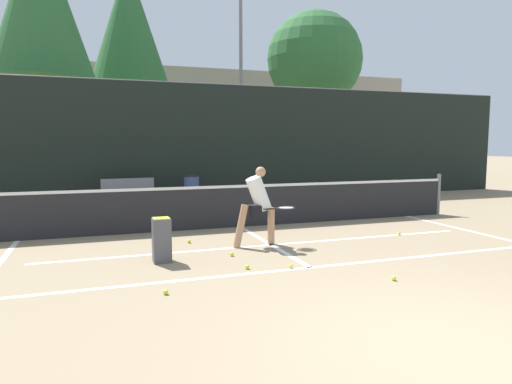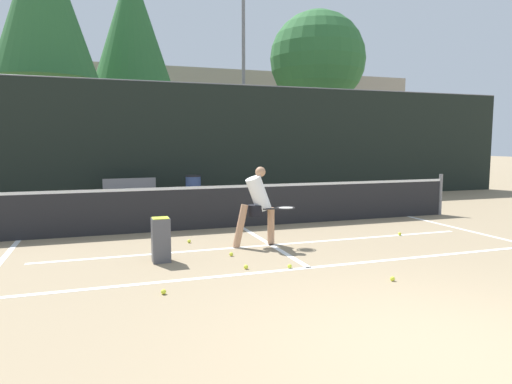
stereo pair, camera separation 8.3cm
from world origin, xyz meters
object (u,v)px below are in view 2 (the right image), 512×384
Objects in this scene: player_practicing at (258,203)px; ball_hopper at (161,239)px; parked_car at (284,172)px; courtside_bench at (130,192)px; trash_bin at (193,190)px.

ball_hopper is (-1.84, -0.59, -0.42)m from player_practicing.
courtside_bench is at bearing -146.58° from parked_car.
trash_bin is 6.50m from parked_car.
trash_bin is 0.20× the size of parked_car.
trash_bin is (1.75, 6.32, 0.09)m from ball_hopper.
trash_bin is (1.83, -0.06, -0.00)m from courtside_bench.
courtside_bench is (-0.08, 6.38, 0.09)m from ball_hopper.
courtside_bench is 1.66× the size of trash_bin.
player_practicing is 5.74m from trash_bin.
player_practicing is 2.06× the size of ball_hopper.
player_practicing is at bearing -74.96° from courtside_bench.
player_practicing is 0.31× the size of parked_car.
player_practicing is 0.96× the size of courtside_bench.
parked_car is at bearing 30.06° from courtside_bench.
player_practicing reaches higher than courtside_bench.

